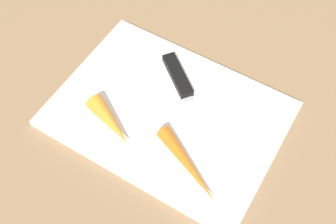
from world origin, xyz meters
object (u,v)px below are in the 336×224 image
at_px(cutting_board, 168,114).
at_px(carrot_short, 111,122).
at_px(carrot_long, 188,165).
at_px(knife, 180,81).

height_order(cutting_board, carrot_short, carrot_short).
height_order(cutting_board, carrot_long, carrot_long).
relative_size(cutting_board, carrot_long, 2.63).
bearing_deg(carrot_long, knife, 150.17).
bearing_deg(carrot_long, cutting_board, 163.52).
relative_size(cutting_board, knife, 2.12).
xyz_separation_m(knife, carrot_long, (0.09, -0.13, 0.01)).
bearing_deg(carrot_long, carrot_short, -154.18).
relative_size(knife, carrot_short, 1.73).
distance_m(cutting_board, knife, 0.06).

